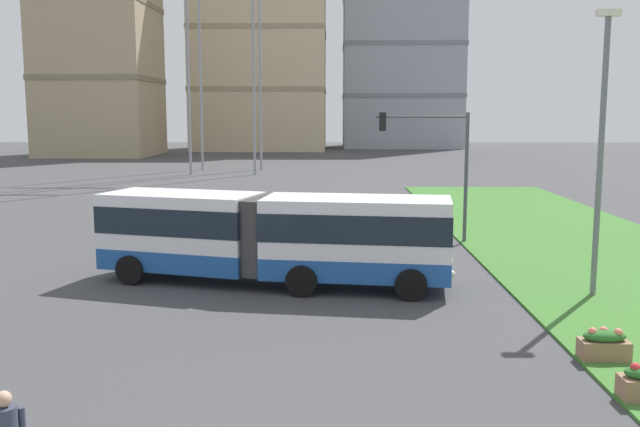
% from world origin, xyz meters
% --- Properties ---
extents(articulated_bus, '(12.05, 4.89, 3.00)m').
position_xyz_m(articulated_bus, '(-0.74, 14.33, 1.65)').
color(articulated_bus, white).
rests_on(articulated_bus, ground).
extents(car_maroon_sedan, '(4.51, 2.25, 1.58)m').
position_xyz_m(car_maroon_sedan, '(-6.04, 24.08, 0.75)').
color(car_maroon_sedan, maroon).
rests_on(car_maroon_sedan, ground).
extents(flower_planter_2, '(1.10, 0.56, 0.74)m').
position_xyz_m(flower_planter_2, '(7.51, 7.06, 0.43)').
color(flower_planter_2, '#937051').
rests_on(flower_planter_2, grass_median).
extents(traffic_light_far_right, '(4.06, 0.28, 5.74)m').
position_xyz_m(traffic_light_far_right, '(5.76, 22.00, 3.98)').
color(traffic_light_far_right, '#474C51').
rests_on(traffic_light_far_right, ground).
extents(streetlight_median, '(0.70, 0.28, 8.74)m').
position_xyz_m(streetlight_median, '(9.41, 12.87, 4.81)').
color(streetlight_median, slate).
rests_on(streetlight_median, ground).
extents(apartment_tower_westcentre, '(20.39, 16.71, 35.69)m').
position_xyz_m(apartment_tower_westcentre, '(-9.91, 102.59, 17.87)').
color(apartment_tower_westcentre, beige).
rests_on(apartment_tower_westcentre, ground).
extents(apartment_tower_centre, '(19.46, 14.85, 40.73)m').
position_xyz_m(apartment_tower_centre, '(12.83, 110.32, 20.39)').
color(apartment_tower_centre, '#9EA3AD').
rests_on(apartment_tower_centre, ground).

